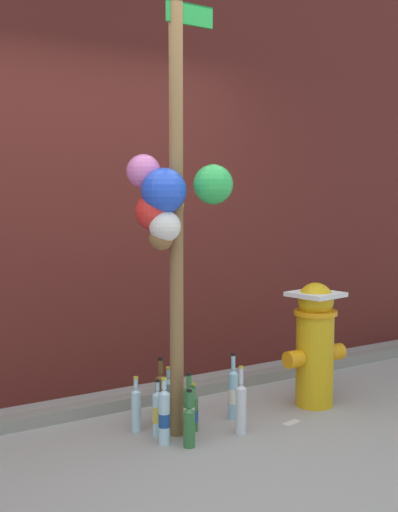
# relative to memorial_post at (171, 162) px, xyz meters

# --- Properties ---
(ground_plane) EXTENTS (14.00, 14.00, 0.00)m
(ground_plane) POSITION_rel_memorial_post_xyz_m (-0.16, -0.52, -1.61)
(ground_plane) COLOR #9E9B93
(building_wall) EXTENTS (10.00, 0.20, 3.28)m
(building_wall) POSITION_rel_memorial_post_xyz_m (-0.16, 1.13, 0.03)
(building_wall) COLOR #561E19
(building_wall) RESTS_ON ground_plane
(curb_strip) EXTENTS (8.00, 0.12, 0.08)m
(curb_strip) POSITION_rel_memorial_post_xyz_m (-0.16, 0.61, -1.57)
(curb_strip) COLOR gray
(curb_strip) RESTS_ON ground_plane
(memorial_post) EXTENTS (0.55, 0.58, 3.06)m
(memorial_post) POSITION_rel_memorial_post_xyz_m (0.00, 0.00, 0.00)
(memorial_post) COLOR olive
(memorial_post) RESTS_ON ground_plane
(fire_hydrant) EXTENTS (0.48, 0.35, 0.84)m
(fire_hydrant) POSITION_rel_memorial_post_xyz_m (1.10, -0.02, -1.17)
(fire_hydrant) COLOR gold
(fire_hydrant) RESTS_ON ground_plane
(bottle_0) EXTENTS (0.06, 0.06, 0.30)m
(bottle_0) POSITION_rel_memorial_post_xyz_m (0.15, 0.01, -1.49)
(bottle_0) COLOR #337038
(bottle_0) RESTS_ON ground_plane
(bottle_1) EXTENTS (0.06, 0.06, 0.34)m
(bottle_1) POSITION_rel_memorial_post_xyz_m (-0.15, 0.18, -1.47)
(bottle_1) COLOR #B2DBEA
(bottle_1) RESTS_ON ground_plane
(bottle_2) EXTENTS (0.07, 0.07, 0.41)m
(bottle_2) POSITION_rel_memorial_post_xyz_m (0.37, -0.18, -1.45)
(bottle_2) COLOR silver
(bottle_2) RESTS_ON ground_plane
(bottle_3) EXTENTS (0.07, 0.07, 0.33)m
(bottle_3) POSITION_rel_memorial_post_xyz_m (0.00, -0.19, -1.48)
(bottle_3) COLOR #337038
(bottle_3) RESTS_ON ground_plane
(bottle_4) EXTENTS (0.07, 0.07, 0.39)m
(bottle_4) POSITION_rel_memorial_post_xyz_m (-0.10, -0.08, -1.45)
(bottle_4) COLOR #B2DBEA
(bottle_4) RESTS_ON ground_plane
(bottle_5) EXTENTS (0.07, 0.07, 0.42)m
(bottle_5) POSITION_rel_memorial_post_xyz_m (0.04, 0.22, -1.44)
(bottle_5) COLOR brown
(bottle_5) RESTS_ON ground_plane
(bottle_6) EXTENTS (0.06, 0.06, 0.34)m
(bottle_6) POSITION_rel_memorial_post_xyz_m (-0.07, 0.05, -1.47)
(bottle_6) COLOR #B2DBEA
(bottle_6) RESTS_ON ground_plane
(bottle_7) EXTENTS (0.08, 0.08, 0.34)m
(bottle_7) POSITION_rel_memorial_post_xyz_m (0.13, 0.28, -1.47)
(bottle_7) COLOR #93CCE0
(bottle_7) RESTS_ON ground_plane
(bottle_8) EXTENTS (0.07, 0.07, 0.42)m
(bottle_8) POSITION_rel_memorial_post_xyz_m (0.48, 0.06, -1.44)
(bottle_8) COLOR #93CCE0
(bottle_8) RESTS_ON ground_plane
(bottle_9) EXTENTS (0.06, 0.06, 0.40)m
(bottle_9) POSITION_rel_memorial_post_xyz_m (0.06, -0.10, -1.44)
(bottle_9) COLOR #337038
(bottle_9) RESTS_ON ground_plane
(litter_0) EXTENTS (0.14, 0.07, 0.01)m
(litter_0) POSITION_rel_memorial_post_xyz_m (0.74, -0.20, -1.61)
(litter_0) COLOR silver
(litter_0) RESTS_ON ground_plane
(litter_1) EXTENTS (0.12, 0.13, 0.01)m
(litter_1) POSITION_rel_memorial_post_xyz_m (1.45, 0.58, -1.61)
(litter_1) COLOR #8C99B2
(litter_1) RESTS_ON ground_plane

